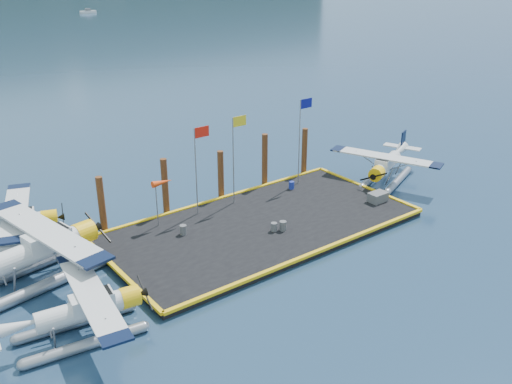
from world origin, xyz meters
The scene contains 21 objects.
ground centered at (0.00, 0.00, 0.00)m, with size 4000.00×4000.00×0.00m, color navy.
dock centered at (0.00, 0.00, 0.20)m, with size 20.00×10.00×0.40m, color black.
dock_bumpers centered at (0.00, 0.00, 0.49)m, with size 20.25×10.25×0.18m, color #ECB60D, non-canonical shape.
seaplane_a centered at (-13.38, -3.92, 1.32)m, with size 7.76×8.55×3.02m.
seaplane_b centered at (-13.28, 2.49, 1.64)m, with size 9.75×10.65×3.77m.
seaplane_c centered at (-13.52, 7.41, 1.37)m, with size 8.23×8.77×3.15m.
seaplane_d centered at (12.65, 0.54, 1.33)m, with size 7.99×8.42×3.06m.
drum_0 centered at (-4.83, 1.76, 0.71)m, with size 0.44×0.44×0.62m, color #505054.
drum_1 centered at (0.49, -1.60, 0.71)m, with size 0.44×0.44×0.62m, color #505054.
drum_3 centered at (-0.02, -1.34, 0.68)m, with size 0.40×0.40×0.56m, color #505054.
drum_4 centered at (5.40, 3.29, 0.69)m, with size 0.40×0.40×0.57m, color navy.
crate centered at (8.75, -2.19, 0.73)m, with size 1.33×0.89×0.67m, color #505054.
flagpole_red centered at (-2.29, 3.80, 4.40)m, with size 1.14×0.08×6.00m.
flagpole_yellow centered at (0.70, 3.80, 4.51)m, with size 1.14×0.08×6.20m.
flagpole_blue centered at (6.70, 3.80, 4.69)m, with size 1.14×0.08×6.50m.
windsock centered at (-5.03, 3.80, 3.23)m, with size 1.40×0.44×3.12m.
piling_0 centered at (-8.50, 5.40, 2.00)m, with size 0.44×0.44×4.00m, color #492514.
piling_1 centered at (-4.00, 5.40, 2.10)m, with size 0.44×0.44×4.20m, color #492514.
piling_2 centered at (0.50, 5.40, 1.90)m, with size 0.44×0.44×3.80m, color #492514.
piling_3 centered at (4.50, 5.40, 2.15)m, with size 0.44×0.44×4.30m, color #492514.
piling_4 centered at (8.50, 5.40, 2.00)m, with size 0.44×0.44×4.00m, color #492514.
Camera 1 is at (-20.51, -26.37, 16.84)m, focal length 40.00 mm.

